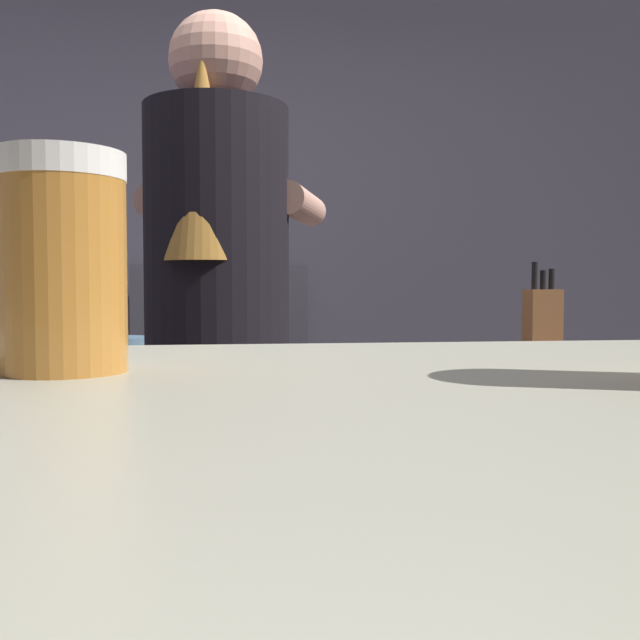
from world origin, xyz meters
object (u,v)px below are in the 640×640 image
object	(u,v)px
mixing_bowl	(119,346)
bottle_vinegar	(267,251)
pint_glass_near	(63,263)
bartender	(217,325)
knife_block	(542,320)
bottle_soy	(227,244)
chefs_knife	(314,355)

from	to	relation	value
mixing_bowl	bottle_vinegar	xyz separation A→B (m)	(0.53, 1.19, 0.35)
pint_glass_near	bottle_vinegar	bearing A→B (deg)	84.36
bartender	knife_block	xyz separation A→B (m)	(1.00, 0.40, -0.01)
knife_block	mixing_bowl	xyz separation A→B (m)	(-1.31, 0.14, -0.08)
bartender	mixing_bowl	size ratio (longest dim) A/B	8.91
knife_block	pint_glass_near	distance (m)	1.97
mixing_bowl	bottle_soy	world-z (taller)	bottle_soy
bottle_soy	pint_glass_near	bearing A→B (deg)	-92.10
knife_block	pint_glass_near	size ratio (longest dim) A/B	2.17
bottle_vinegar	bottle_soy	world-z (taller)	bottle_soy
knife_block	chefs_knife	bearing A→B (deg)	179.88
bottle_vinegar	knife_block	bearing A→B (deg)	-59.63
bartender	mixing_bowl	distance (m)	0.63
knife_block	pint_glass_near	xyz separation A→B (m)	(-1.08, -1.65, 0.12)
knife_block	bottle_vinegar	size ratio (longest dim) A/B	1.50
bottle_vinegar	bottle_soy	size ratio (longest dim) A/B	0.74
pint_glass_near	chefs_knife	bearing A→B (deg)	77.81
bottle_vinegar	mixing_bowl	bearing A→B (deg)	-113.80
chefs_knife	bottle_vinegar	bearing A→B (deg)	80.91
bartender	bottle_vinegar	size ratio (longest dim) A/B	9.11
knife_block	mixing_bowl	distance (m)	1.32
knife_block	bottle_soy	size ratio (longest dim) A/B	1.11
mixing_bowl	pint_glass_near	distance (m)	1.81
bartender	mixing_bowl	xyz separation A→B (m)	(-0.31, 0.54, -0.09)
pint_glass_near	knife_block	bearing A→B (deg)	56.90
bottle_vinegar	bottle_soy	distance (m)	0.24
bottle_soy	bartender	bearing A→B (deg)	-91.05
mixing_bowl	bottle_vinegar	world-z (taller)	bottle_vinegar
chefs_knife	bottle_vinegar	world-z (taller)	bottle_vinegar
pint_glass_near	bottle_vinegar	distance (m)	3.00
knife_block	chefs_knife	xyz separation A→B (m)	(-0.72, 0.00, -0.10)
bartender	bottle_vinegar	xyz separation A→B (m)	(0.22, 1.74, 0.26)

